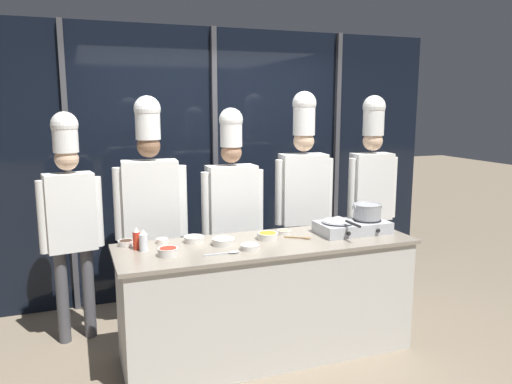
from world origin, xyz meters
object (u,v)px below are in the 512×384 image
chef_sous (151,199)px  chef_pastry (303,185)px  portable_stove (352,227)px  prep_bowl_carrots (268,235)px  prep_bowl_garlic (250,247)px  prep_bowl_chicken (162,240)px  frying_pan (338,219)px  serving_spoon_slotted (303,238)px  prep_bowl_shrimp (223,241)px  squeeze_bottle_chili (136,239)px  prep_bowl_soy_glaze (126,243)px  chef_head (70,208)px  serving_spoon_solid (229,253)px  prep_bowl_mushrooms (284,232)px  prep_bowl_chili_flakes (168,251)px  chef_apprentice (371,181)px  chef_line (232,200)px  stock_pot (367,211)px  squeeze_bottle_clear (143,241)px  prep_bowl_ginger (194,239)px

chef_sous → chef_pastry: 1.44m
portable_stove → prep_bowl_carrots: portable_stove is taller
prep_bowl_garlic → prep_bowl_chicken: size_ratio=1.52×
frying_pan → chef_sous: bearing=151.0°
prep_bowl_chicken → serving_spoon_slotted: (1.06, -0.26, -0.01)m
prep_bowl_carrots → prep_bowl_shrimp: bearing=-175.6°
squeeze_bottle_chili → prep_bowl_soy_glaze: squeeze_bottle_chili is taller
prep_bowl_garlic → chef_head: size_ratio=0.08×
serving_spoon_slotted → serving_spoon_solid: (-0.66, -0.18, 0.00)m
prep_bowl_mushrooms → chef_pastry: bearing=53.0°
prep_bowl_chili_flakes → prep_bowl_garlic: (0.59, -0.06, -0.01)m
prep_bowl_mushrooms → prep_bowl_chicken: bearing=175.5°
chef_apprentice → prep_bowl_carrots: bearing=30.6°
prep_bowl_soy_glaze → chef_apprentice: (2.44, 0.47, 0.27)m
frying_pan → prep_bowl_mushrooms: size_ratio=4.15×
chef_pastry → prep_bowl_chicken: bearing=25.9°
portable_stove → chef_line: chef_line is taller
prep_bowl_chili_flakes → prep_bowl_garlic: size_ratio=1.03×
squeeze_bottle_chili → chef_pastry: chef_pastry is taller
serving_spoon_slotted → chef_pastry: chef_pastry is taller
squeeze_bottle_chili → frying_pan: bearing=-5.0°
prep_bowl_chicken → chef_apprentice: bearing=12.8°
frying_pan → prep_bowl_carrots: 0.60m
stock_pot → chef_line: bearing=141.1°
squeeze_bottle_chili → chef_head: bearing=125.8°
stock_pot → serving_spoon_slotted: 0.62m
squeeze_bottle_clear → chef_line: bearing=37.6°
squeeze_bottle_chili → chef_sous: 0.68m
squeeze_bottle_chili → prep_bowl_soy_glaze: size_ratio=1.43×
portable_stove → prep_bowl_garlic: (-0.95, -0.16, -0.03)m
stock_pot → squeeze_bottle_clear: (-1.82, 0.07, -0.10)m
frying_pan → prep_bowl_ginger: (-1.15, 0.18, -0.10)m
frying_pan → prep_bowl_chili_flakes: (-1.40, -0.10, -0.09)m
squeeze_bottle_chili → prep_bowl_mushrooms: (1.18, 0.03, -0.06)m
serving_spoon_solid → serving_spoon_slotted: bearing=15.0°
portable_stove → squeeze_bottle_chili: 1.73m
stock_pot → prep_bowl_garlic: 1.11m
serving_spoon_solid → squeeze_bottle_chili: bearing=151.0°
prep_bowl_carrots → serving_spoon_solid: 0.47m
frying_pan → prep_bowl_shrimp: 0.97m
prep_bowl_chicken → prep_bowl_soy_glaze: size_ratio=0.80×
prep_bowl_carrots → serving_spoon_solid: size_ratio=0.63×
chef_head → prep_bowl_ginger: bearing=137.9°
prep_bowl_chicken → chef_pastry: (1.44, 0.53, 0.26)m
stock_pot → chef_head: bearing=162.0°
serving_spoon_slotted → chef_apprentice: bearing=34.0°
prep_bowl_mushrooms → chef_head: chef_head is taller
frying_pan → chef_head: (-2.03, 0.75, 0.10)m
serving_spoon_solid → chef_apprentice: chef_apprentice is taller
frying_pan → chef_pastry: bearing=86.0°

